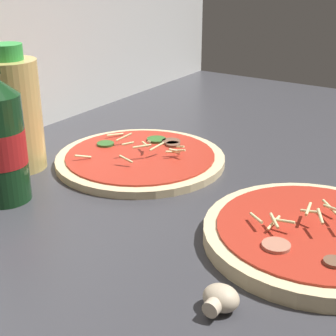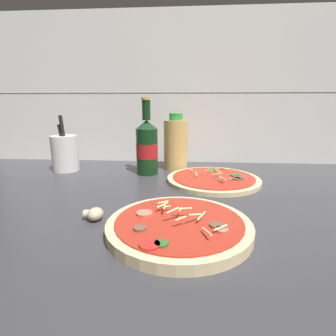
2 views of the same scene
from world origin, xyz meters
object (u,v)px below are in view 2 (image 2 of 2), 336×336
Objects in this scene: pizza_far at (214,179)px; utensil_crock at (65,153)px; mushroom_left at (94,214)px; pizza_near at (179,226)px; oil_bottle at (176,144)px; beer_bottle at (147,146)px.

pizza_far is 1.45× the size of utensil_crock.
mushroom_left is (-26.97, -29.34, 0.55)cm from pizza_far.
pizza_near is 6.83× the size of mushroom_left.
pizza_far is 39.86cm from mushroom_left.
pizza_near is 1.35× the size of oil_bottle.
beer_bottle is (-12.20, 41.08, 8.26)cm from pizza_near.
beer_bottle reaches higher than pizza_near.
oil_bottle is at bearing 72.00° from mushroom_left.
oil_bottle is (9.28, 7.42, -0.16)cm from beer_bottle.
pizza_near reaches higher than mushroom_left.
pizza_far is at bearing -20.29° from beer_bottle.
beer_bottle reaches higher than pizza_far.
pizza_far is 7.13× the size of mushroom_left.
utensil_crock is (-38.97, -5.25, -2.81)cm from oil_bottle.
mushroom_left is 0.20× the size of utensil_crock.
beer_bottle reaches higher than oil_bottle.
pizza_near is 1.07× the size of beer_bottle.
beer_bottle is 1.29× the size of utensil_crock.
beer_bottle is at bearing 159.71° from pizza_far.
oil_bottle is (-2.92, 48.50, 8.10)cm from pizza_near.
pizza_near is 60.44cm from utensil_crock.
utensil_crock is (-29.69, 2.16, -2.97)cm from beer_bottle.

